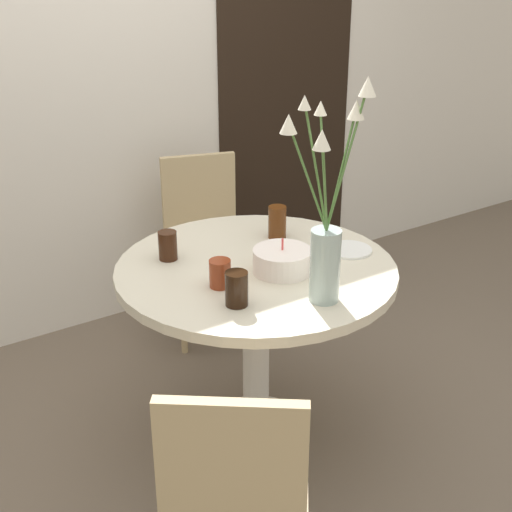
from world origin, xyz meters
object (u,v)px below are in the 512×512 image
Objects in this scene: drink_glass_1 at (168,246)px; drink_glass_3 at (277,222)px; chair_far_back at (204,236)px; flower_vase at (326,228)px; birthday_cake at (282,261)px; side_plate at (349,250)px; drink_glass_0 at (237,289)px; drink_glass_2 at (220,273)px; chair_near_front at (236,500)px.

drink_glass_3 is (0.47, -0.06, 0.01)m from drink_glass_1.
chair_far_back is at bearing 51.53° from drink_glass_1.
drink_glass_1 is (-0.53, -0.67, 0.32)m from chair_far_back.
birthday_cake is at bearing 87.06° from flower_vase.
chair_far_back reaches higher than side_plate.
drink_glass_2 is at bearing 80.68° from drink_glass_0.
chair_near_front is 1.28m from drink_glass_3.
drink_glass_1 is 0.32m from drink_glass_2.
drink_glass_0 is (-0.28, -0.13, 0.02)m from birthday_cake.
birthday_cake is 2.16× the size of drink_glass_2.
chair_near_front is at bearing -99.74° from chair_far_back.
side_plate is 0.63m from drink_glass_0.
chair_near_front is at bearing -144.89° from side_plate.
drink_glass_3 is (-0.06, -0.73, 0.33)m from chair_far_back.
drink_glass_1 is at bearing 152.57° from side_plate.
drink_glass_1 is at bearing 173.25° from drink_glass_3.
birthday_cake is at bearing -85.59° from chair_far_back.
side_plate is (0.33, 0.01, -0.04)m from birthday_cake.
side_plate is 1.33× the size of drink_glass_3.
drink_glass_0 is at bearing -99.32° from drink_glass_2.
chair_far_back is 1.28m from drink_glass_0.
chair_near_front reaches higher than drink_glass_3.
chair_near_front is 0.96m from birthday_cake.
chair_near_front is 1.21× the size of flower_vase.
birthday_cake is 0.33m from drink_glass_3.
flower_vase is at bearing -49.49° from drink_glass_2.
drink_glass_0 is at bearing -155.38° from birthday_cake.
chair_far_back is 1.00× the size of chair_near_front.
drink_glass_3 reaches higher than drink_glass_0.
drink_glass_1 is at bearing 98.41° from drink_glass_2.
drink_glass_2 reaches higher than side_plate.
chair_far_back is 1.21× the size of flower_vase.
drink_glass_1 is 0.48m from drink_glass_3.
chair_far_back is 5.09× the size of side_plate.
flower_vase reaches higher than chair_far_back.
drink_glass_3 is at bearing 41.94° from drink_glass_0.
side_plate is (0.35, 0.27, -0.26)m from flower_vase.
chair_far_back and chair_near_front have the same top height.
birthday_cake is 0.45m from drink_glass_1.
flower_vase is 0.36m from drink_glass_0.
drink_glass_0 is 1.07× the size of drink_glass_1.
flower_vase is at bearing -108.98° from drink_glass_3.
drink_glass_1 is at bearing 115.80° from flower_vase.
chair_far_back is 1.14m from drink_glass_2.
drink_glass_3 is at bearing -93.30° from chair_near_front.
side_plate is at bearing -66.90° from chair_far_back.
flower_vase is at bearing -92.94° from birthday_cake.
birthday_cake is 1.23× the size of side_plate.
drink_glass_1 is (-0.29, 0.60, -0.21)m from flower_vase.
drink_glass_3 is at bearing 30.98° from drink_glass_2.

